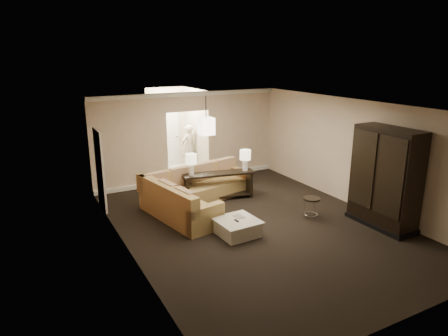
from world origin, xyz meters
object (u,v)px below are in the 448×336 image
console_table (219,183)px  sectional_sofa (194,193)px  armoire (385,180)px  person (188,145)px  coffee_table (237,227)px  drink_table (311,204)px

console_table → sectional_sofa: bearing=-155.2°
armoire → person: bearing=108.4°
console_table → coffee_table: bearing=-96.2°
console_table → person: size_ratio=1.16×
sectional_sofa → console_table: bearing=2.6°
drink_table → person: size_ratio=0.30×
coffee_table → person: (1.11, 5.31, 0.70)m
console_table → person: bearing=93.3°
coffee_table → console_table: bearing=72.7°
coffee_table → person: person is taller
console_table → drink_table: bearing=-47.1°
person → drink_table: bearing=78.9°
drink_table → person: (-0.97, 5.33, 0.51)m
armoire → drink_table: 1.77m
coffee_table → console_table: (0.69, 2.22, 0.27)m
console_table → drink_table: console_table is taller
drink_table → person: 5.44m
armoire → person: 6.79m
person → armoire: bearing=86.9°
sectional_sofa → console_table: (0.84, 0.20, 0.08)m
drink_table → armoire: bearing=-43.6°
sectional_sofa → drink_table: (2.23, -2.04, 0.00)m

